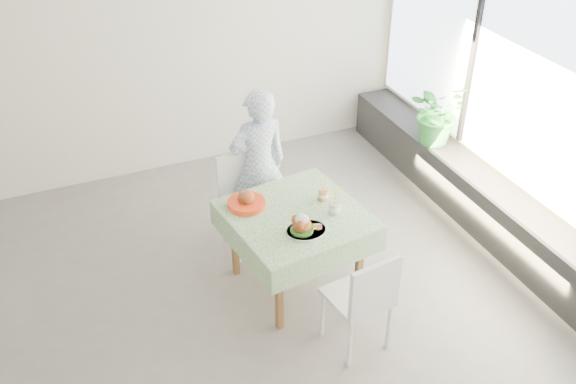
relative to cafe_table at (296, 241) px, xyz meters
name	(u,v)px	position (x,y,z in m)	size (l,w,h in m)	color
floor	(213,318)	(-0.79, -0.12, -0.46)	(6.00, 6.00, 0.00)	slate
wall_back	(128,50)	(-0.79, 2.38, 0.94)	(6.00, 0.02, 2.80)	white
wall_right	(542,98)	(2.21, -0.12, 0.94)	(0.02, 5.00, 2.80)	white
window_pane	(545,71)	(2.18, -0.12, 1.19)	(0.01, 4.80, 2.18)	#D1E0F9
window_ledge	(498,214)	(2.01, -0.12, -0.21)	(0.40, 4.80, 0.50)	black
cafe_table	(296,241)	(0.00, 0.00, 0.00)	(1.17, 1.17, 0.74)	brown
chair_far	(248,220)	(-0.18, 0.68, -0.18)	(0.45, 0.45, 0.90)	white
chair_near	(357,315)	(0.16, -0.80, -0.18)	(0.48, 0.48, 0.89)	white
diner	(259,166)	(-0.02, 0.80, 0.28)	(0.54, 0.36, 1.49)	#8CB0E1
main_dish	(304,227)	(-0.05, -0.26, 0.34)	(0.32, 0.32, 0.17)	white
juice_cup_orange	(323,194)	(0.28, 0.09, 0.34)	(0.09, 0.09, 0.25)	white
juice_cup_lemonade	(334,207)	(0.28, -0.12, 0.34)	(0.10, 0.10, 0.27)	white
second_dish	(246,202)	(-0.33, 0.25, 0.32)	(0.31, 0.31, 0.15)	red
potted_plant	(438,112)	(1.97, 0.94, 0.37)	(0.59, 0.51, 0.66)	#297D36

